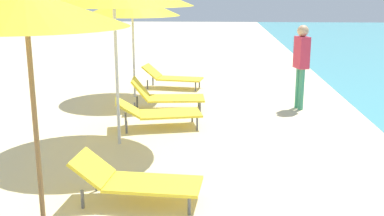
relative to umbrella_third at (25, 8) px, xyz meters
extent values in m
cylinder|color=olive|center=(0.00, 0.00, -1.25)|extent=(0.05, 0.05, 2.18)
cone|color=yellow|center=(0.00, 0.00, 0.01)|extent=(1.88, 1.88, 0.34)
cube|color=yellow|center=(0.98, 0.98, -2.10)|extent=(1.17, 0.68, 0.04)
cube|color=yellow|center=(0.23, 1.03, -1.93)|extent=(0.45, 0.62, 0.33)
cylinder|color=#59595E|center=(1.47, 1.19, -2.23)|extent=(0.04, 0.04, 0.22)
cylinder|color=#59595E|center=(1.43, 0.69, -2.23)|extent=(0.04, 0.04, 0.22)
cylinder|color=#59595E|center=(0.20, 1.28, -2.23)|extent=(0.04, 0.04, 0.22)
cylinder|color=#59595E|center=(0.16, 0.79, -2.23)|extent=(0.04, 0.04, 0.22)
cylinder|color=silver|center=(0.11, 3.16, -1.21)|extent=(0.05, 0.05, 2.26)
cube|color=yellow|center=(0.85, 4.19, -2.08)|extent=(1.26, 0.88, 0.04)
cube|color=yellow|center=(0.09, 4.02, -1.93)|extent=(0.57, 0.73, 0.30)
cylinder|color=#59595E|center=(1.25, 4.56, -2.22)|extent=(0.04, 0.04, 0.24)
cylinder|color=#59595E|center=(1.37, 4.03, -2.22)|extent=(0.04, 0.04, 0.24)
cylinder|color=#59595E|center=(-0.01, 4.28, -2.22)|extent=(0.04, 0.04, 0.24)
cylinder|color=#59595E|center=(0.11, 3.74, -2.22)|extent=(0.04, 0.04, 0.24)
cylinder|color=silver|center=(-0.25, 6.65, -1.38)|extent=(0.05, 0.05, 1.92)
cone|color=yellow|center=(-0.25, 6.65, -0.18)|extent=(2.20, 2.20, 0.49)
cube|color=yellow|center=(0.75, 7.71, -2.09)|extent=(1.21, 0.75, 0.04)
cube|color=yellow|center=(0.00, 7.83, -1.92)|extent=(0.49, 0.63, 0.34)
cylinder|color=#59595E|center=(1.25, 7.86, -2.23)|extent=(0.04, 0.04, 0.24)
cylinder|color=#59595E|center=(1.17, 7.40, -2.23)|extent=(0.04, 0.04, 0.24)
cylinder|color=#59595E|center=(-0.01, 8.07, -2.23)|extent=(0.04, 0.04, 0.24)
cylinder|color=#59595E|center=(-0.09, 7.61, -2.23)|extent=(0.04, 0.04, 0.24)
cube|color=yellow|center=(0.85, 5.45, -2.08)|extent=(1.25, 0.78, 0.04)
cube|color=yellow|center=(0.10, 5.38, -1.86)|extent=(0.41, 0.70, 0.43)
cylinder|color=#59595E|center=(1.32, 5.78, -2.22)|extent=(0.04, 0.04, 0.24)
cylinder|color=#59595E|center=(1.37, 5.21, -2.22)|extent=(0.04, 0.04, 0.24)
cylinder|color=#59595E|center=(-0.02, 5.65, -2.22)|extent=(0.04, 0.04, 0.24)
cylinder|color=#59595E|center=(0.03, 5.09, -2.22)|extent=(0.04, 0.04, 0.24)
cylinder|color=#3F9972|center=(3.51, 5.67, -1.90)|extent=(0.11, 0.11, 0.89)
cylinder|color=#3F9972|center=(3.46, 5.83, -1.90)|extent=(0.11, 0.11, 0.89)
cube|color=#D8334C|center=(3.49, 5.75, -1.13)|extent=(0.31, 0.41, 0.66)
sphere|color=#D8A87F|center=(3.49, 5.75, -0.67)|extent=(0.24, 0.24, 0.24)
camera|label=1|loc=(1.74, -4.20, 0.16)|focal=43.87mm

